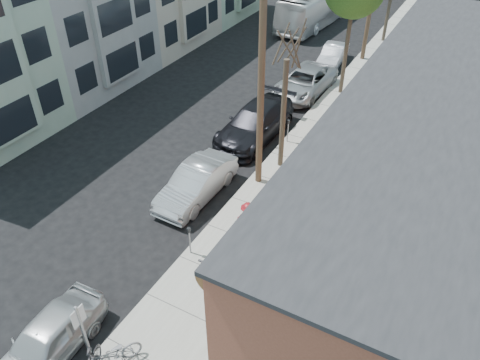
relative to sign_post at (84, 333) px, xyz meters
The scene contains 21 objects.
ground 5.77m from the sign_post, 115.41° to the left, with size 120.00×120.00×0.00m, color black.
sidewalk 16.15m from the sign_post, 83.21° to the left, with size 4.50×58.00×0.15m, color #A09F94.
cafe_building 12.04m from the sign_post, 56.26° to the left, with size 6.60×20.20×6.61m.
sign_post is the anchor object (origin of this frame).
parking_meter_near 5.38m from the sign_post, 91.08° to the left, with size 0.14×0.14×1.24m.
parking_meter_far 14.30m from the sign_post, 90.40° to the left, with size 0.14×0.14×1.24m.
utility_pole_near 11.18m from the sign_post, 89.78° to the left, with size 3.57×0.28×10.00m.
tree_bare 12.26m from the sign_post, 87.89° to the left, with size 0.24×0.24×5.26m.
patio_chair_a 5.47m from the sign_post, 44.13° to the left, with size 0.50×0.50×0.88m, color #12401B, non-canonical shape.
patio_chair_b 4.31m from the sign_post, 28.36° to the left, with size 0.50×0.50×0.88m, color #12401B, non-canonical shape.
patron_grey 7.15m from the sign_post, 59.09° to the left, with size 0.70×0.46×1.92m, color #939197.
patron_green 5.08m from the sign_post, 47.50° to the left, with size 0.88×0.69×1.82m, color #27632C.
cyclist 7.44m from the sign_post, 79.98° to the left, with size 0.97×0.56×1.49m, color maroon.
cyclist_bike 7.48m from the sign_post, 79.98° to the left, with size 0.62×1.77×0.93m, color black.
parked_bike_b 1.30m from the sign_post, 33.23° to the left, with size 0.66×1.88×0.99m, color slate.
car_0 1.94m from the sign_post, behind, with size 1.65×4.10×1.40m, color #AEB3B6.
car_1 8.70m from the sign_post, 102.14° to the left, with size 1.58×4.53×1.49m, color silver.
car_2 14.24m from the sign_post, 97.55° to the left, with size 2.34×5.76×1.67m, color black.
car_3 20.21m from the sign_post, 94.41° to the left, with size 2.45×5.31×1.48m, color #9C9FA3.
car_4 25.29m from the sign_post, 93.52° to the left, with size 1.35×3.89×1.28m, color #B8B9C1.
bus 33.36m from the sign_post, 99.58° to the left, with size 2.56×10.96×3.05m, color white.
Camera 1 is at (9.84, -9.72, 12.92)m, focal length 35.00 mm.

